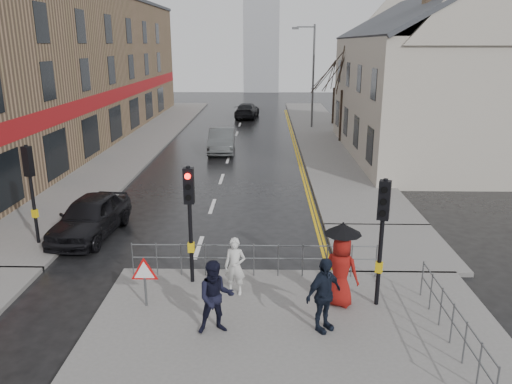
{
  "coord_description": "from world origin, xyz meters",
  "views": [
    {
      "loc": [
        2.29,
        -12.74,
        6.68
      ],
      "look_at": [
        1.95,
        3.93,
        1.71
      ],
      "focal_mm": 35.0,
      "sensor_mm": 36.0,
      "label": 1
    }
  ],
  "objects_px": {
    "pedestrian_a": "(235,266)",
    "car_mid": "(222,141)",
    "pedestrian_with_umbrella": "(341,263)",
    "pedestrian_d": "(324,295)",
    "car_parked": "(90,216)",
    "pedestrian_b": "(216,297)"
  },
  "relations": [
    {
      "from": "pedestrian_b",
      "to": "car_parked",
      "type": "xyz_separation_m",
      "value": [
        -5.14,
        6.38,
        -0.3
      ]
    },
    {
      "from": "pedestrian_d",
      "to": "car_parked",
      "type": "height_order",
      "value": "pedestrian_d"
    },
    {
      "from": "pedestrian_b",
      "to": "pedestrian_a",
      "type": "bearing_deg",
      "value": 68.03
    },
    {
      "from": "car_mid",
      "to": "pedestrian_b",
      "type": "bearing_deg",
      "value": -87.65
    },
    {
      "from": "pedestrian_with_umbrella",
      "to": "pedestrian_d",
      "type": "distance_m",
      "value": 1.37
    },
    {
      "from": "pedestrian_a",
      "to": "car_parked",
      "type": "distance_m",
      "value": 7.08
    },
    {
      "from": "pedestrian_a",
      "to": "car_parked",
      "type": "xyz_separation_m",
      "value": [
        -5.47,
        4.49,
        -0.2
      ]
    },
    {
      "from": "pedestrian_a",
      "to": "pedestrian_with_umbrella",
      "type": "height_order",
      "value": "pedestrian_with_umbrella"
    },
    {
      "from": "pedestrian_a",
      "to": "pedestrian_b",
      "type": "xyz_separation_m",
      "value": [
        -0.33,
        -1.89,
        0.1
      ]
    },
    {
      "from": "pedestrian_with_umbrella",
      "to": "pedestrian_d",
      "type": "relative_size",
      "value": 1.23
    },
    {
      "from": "pedestrian_a",
      "to": "pedestrian_with_umbrella",
      "type": "distance_m",
      "value": 2.83
    },
    {
      "from": "pedestrian_d",
      "to": "pedestrian_b",
      "type": "bearing_deg",
      "value": 143.67
    },
    {
      "from": "pedestrian_a",
      "to": "car_parked",
      "type": "height_order",
      "value": "pedestrian_a"
    },
    {
      "from": "pedestrian_d",
      "to": "car_parked",
      "type": "distance_m",
      "value": 9.89
    },
    {
      "from": "pedestrian_a",
      "to": "car_mid",
      "type": "bearing_deg",
      "value": 107.72
    },
    {
      "from": "pedestrian_d",
      "to": "car_parked",
      "type": "bearing_deg",
      "value": 101.46
    },
    {
      "from": "pedestrian_b",
      "to": "car_parked",
      "type": "height_order",
      "value": "pedestrian_b"
    },
    {
      "from": "pedestrian_d",
      "to": "pedestrian_with_umbrella",
      "type": "bearing_deg",
      "value": 25.55
    },
    {
      "from": "pedestrian_d",
      "to": "car_mid",
      "type": "distance_m",
      "value": 21.32
    },
    {
      "from": "pedestrian_with_umbrella",
      "to": "car_mid",
      "type": "distance_m",
      "value": 20.27
    },
    {
      "from": "pedestrian_a",
      "to": "pedestrian_b",
      "type": "bearing_deg",
      "value": -88.27
    },
    {
      "from": "pedestrian_a",
      "to": "pedestrian_d",
      "type": "bearing_deg",
      "value": -27.28
    }
  ]
}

